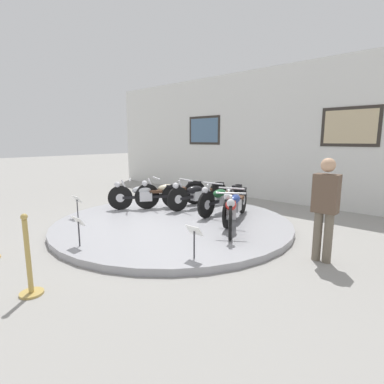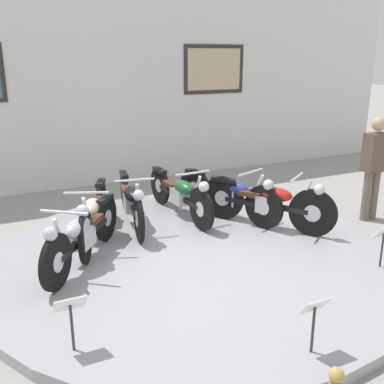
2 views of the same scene
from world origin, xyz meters
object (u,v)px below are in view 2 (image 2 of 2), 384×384
Objects in this scene: motorcycle_blue at (229,193)px; motorcycle_green at (180,193)px; motorcycle_red at (268,201)px; visitor_standing at (374,163)px; motorcycle_cream at (93,213)px; info_placard_front_centre at (314,313)px; info_placard_front_left at (71,311)px; info_placard_front_right at (383,237)px; motorcycle_silver at (82,233)px; motorcycle_black at (131,200)px.

motorcycle_green is at bearing 150.46° from motorcycle_blue.
visitor_standing is at bearing -4.62° from motorcycle_red.
info_placard_front_centre is (1.03, -3.11, -0.02)m from motorcycle_cream.
info_placard_front_left is 1.98m from info_placard_front_centre.
motorcycle_red is 3.30× the size of info_placard_front_right.
motorcycle_silver is 0.67m from motorcycle_cream.
motorcycle_cream reaches higher than motorcycle_black.
motorcycle_green is 3.49m from info_placard_front_centre.
visitor_standing reaches higher than motorcycle_cream.
motorcycle_cream is 1.10× the size of motorcycle_red.
motorcycle_cream reaches higher than motorcycle_green.
visitor_standing is (2.75, -1.11, 0.41)m from motorcycle_green.
info_placard_front_centre is (1.32, -2.50, -0.01)m from motorcycle_silver.
motorcycle_black is 1.03× the size of motorcycle_blue.
info_placard_front_right is 0.32× the size of visitor_standing.
motorcycle_red is at bearing 0.02° from motorcycle_silver.
motorcycle_blue is at bearing 115.37° from motorcycle_red.
visitor_standing reaches higher than motorcycle_black.
info_placard_front_left is (-2.16, -2.58, -0.01)m from motorcycle_green.
motorcycle_red is (2.34, -0.60, 0.01)m from motorcycle_cream.
info_placard_front_right is at bearing -132.94° from visitor_standing.
info_placard_front_centre is (0.39, -3.47, -0.01)m from motorcycle_black.
motorcycle_silver is 3.10× the size of info_placard_front_left.
motorcycle_blue reaches higher than motorcycle_silver.
motorcycle_red is 3.30× the size of info_placard_front_left.
visitor_standing is (4.16, -0.75, 0.40)m from motorcycle_cream.
motorcycle_blue is at bearing 108.61° from info_placard_front_right.
motorcycle_blue reaches higher than info_placard_front_centre.
motorcycle_cream reaches higher than info_placard_front_left.
visitor_standing is at bearing -17.51° from motorcycle_black.
motorcycle_green is 1.21× the size of visitor_standing.
info_placard_front_centre is 1.00× the size of info_placard_front_right.
motorcycle_green is at bearing 118.30° from info_placard_front_right.
motorcycle_red reaches higher than info_placard_front_left.
visitor_standing is at bearing -22.00° from motorcycle_green.
motorcycle_blue is at bearing 14.38° from motorcycle_silver.
info_placard_front_left and info_placard_front_right have the same top height.
motorcycle_cream is 3.63× the size of info_placard_front_centre.
motorcycle_blue is at bearing -14.44° from motorcycle_black.
info_placard_front_left is 1.00× the size of info_placard_front_right.
info_placard_front_right is (1.39, -2.58, -0.01)m from motorcycle_green.
motorcycle_silver is 0.81× the size of motorcycle_black.
info_placard_front_left is (-0.46, -1.61, -0.01)m from motorcycle_silver.
motorcycle_silver is 3.48m from info_placard_front_right.
motorcycle_blue is (1.42, -0.36, 0.00)m from motorcycle_black.
info_placard_front_left is at bearing 153.29° from info_placard_front_centre.
motorcycle_red is at bearing 175.38° from visitor_standing.
visitor_standing is at bearing 36.93° from info_placard_front_centre.
motorcycle_cream is at bearing 108.34° from info_placard_front_centre.
motorcycle_blue is 3.27m from info_placard_front_centre.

